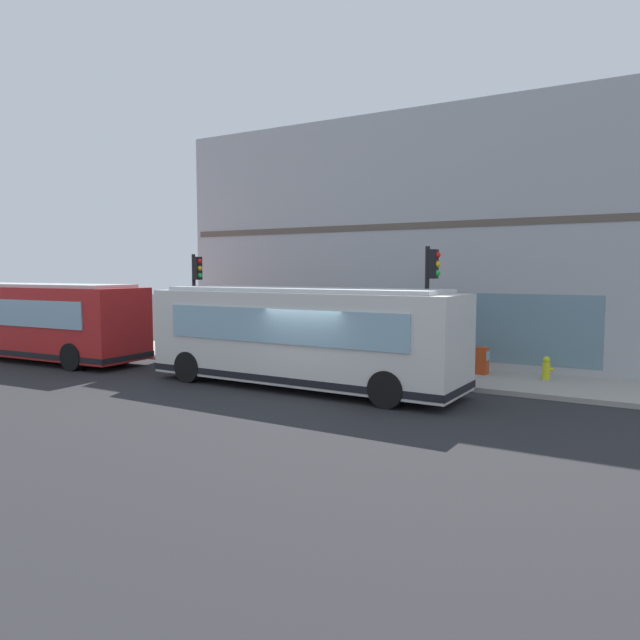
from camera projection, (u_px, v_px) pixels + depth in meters
name	position (u px, v px, depth m)	size (l,w,h in m)	color
ground	(315.00, 394.00, 17.33)	(120.00, 120.00, 0.00)	#262628
sidewalk_curb	(379.00, 370.00, 21.10)	(3.61, 40.00, 0.15)	#9E9991
building_corner	(442.00, 244.00, 26.31)	(9.48, 20.10, 9.53)	#A8A8AD
city_bus_nearside	(301.00, 337.00, 18.18)	(2.73, 10.08, 3.07)	silver
city_bus_far_down_street	(37.00, 321.00, 23.90)	(3.03, 10.15, 3.07)	red
traffic_light_near_corner	(431.00, 287.00, 18.47)	(0.32, 0.49, 4.19)	black
traffic_light_down_block	(196.00, 286.00, 23.42)	(0.32, 0.49, 4.08)	black
fire_hydrant	(546.00, 368.00, 18.83)	(0.35, 0.35, 0.74)	gold
pedestrian_near_hydrant	(344.00, 338.00, 22.28)	(0.32, 0.32, 1.60)	silver
pedestrian_by_light_pole	(453.00, 342.00, 20.38)	(0.32, 0.32, 1.74)	#99994C
pedestrian_near_building_entrance	(352.00, 340.00, 21.37)	(0.32, 0.32, 1.64)	#99994C
pedestrian_walking_along_curb	(225.00, 326.00, 26.15)	(0.32, 0.32, 1.76)	#8C3F8C
newspaper_vending_box	(482.00, 360.00, 19.82)	(0.44, 0.43, 0.90)	#BF3F19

